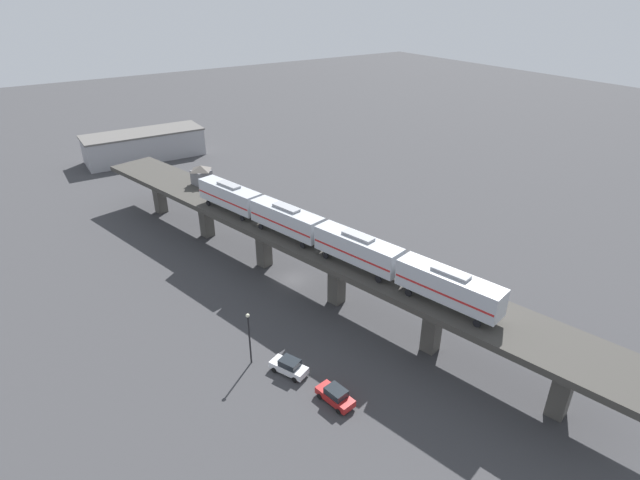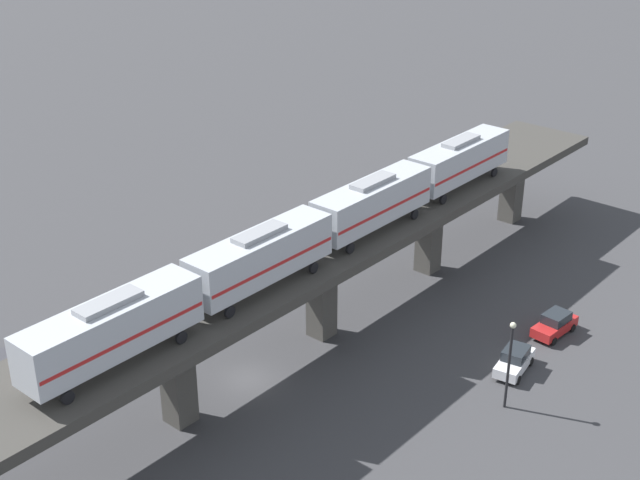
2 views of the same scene
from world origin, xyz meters
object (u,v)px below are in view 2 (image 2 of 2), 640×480
at_px(street_car_red, 555,324).
at_px(street_lamp, 510,358).
at_px(subway_train, 320,227).
at_px(delivery_truck, 48,356).
at_px(street_car_white, 515,360).

distance_m(street_car_red, street_lamp, 11.91).
height_order(subway_train, street_lamp, subway_train).
distance_m(subway_train, delivery_truck, 22.31).
height_order(street_car_red, street_lamp, street_lamp).
xyz_separation_m(street_car_white, delivery_truck, (19.86, 28.61, 0.82)).
distance_m(street_car_white, street_lamp, 5.79).
bearing_deg(street_lamp, street_car_white, -54.55).
bearing_deg(delivery_truck, street_car_red, -117.21).
bearing_deg(subway_train, street_car_white, -137.31).
bearing_deg(street_car_white, street_lamp, 125.45).
distance_m(street_car_red, street_car_white, 6.82).
height_order(subway_train, street_car_white, subway_train).
height_order(street_car_white, delivery_truck, delivery_truck).
height_order(subway_train, street_car_red, subway_train).
relative_size(street_car_white, street_lamp, 0.68).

